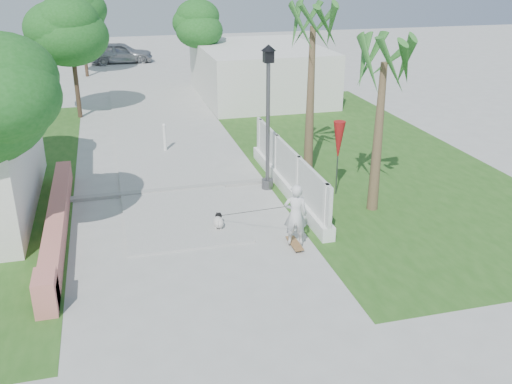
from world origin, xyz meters
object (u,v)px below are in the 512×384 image
object	(u,v)px
dog	(218,221)
parked_car	(120,53)
street_lamp	(268,113)
patio_umbrella	(339,142)
skateboarder	(257,212)
bollard	(165,137)

from	to	relation	value
dog	parked_car	size ratio (longest dim) A/B	0.14
street_lamp	patio_umbrella	bearing A→B (deg)	-27.76
patio_umbrella	skateboarder	bearing A→B (deg)	-144.21
street_lamp	parked_car	size ratio (longest dim) A/B	1.04
bollard	patio_umbrella	distance (m)	7.25
dog	parked_car	bearing A→B (deg)	106.26
skateboarder	dog	size ratio (longest dim) A/B	3.45
parked_car	dog	bearing A→B (deg)	-174.62
street_lamp	skateboarder	distance (m)	3.85
bollard	dog	bearing A→B (deg)	-84.77
patio_umbrella	dog	size ratio (longest dim) A/B	3.82
patio_umbrella	dog	world-z (taller)	patio_umbrella
bollard	parked_car	bearing A→B (deg)	92.23
skateboarder	parked_car	bearing A→B (deg)	-67.94
parked_car	street_lamp	bearing A→B (deg)	-169.59
street_lamp	skateboarder	xyz separation A→B (m)	(-1.20, -3.24, -1.70)
street_lamp	skateboarder	bearing A→B (deg)	-110.37
bollard	parked_car	size ratio (longest dim) A/B	0.26
dog	patio_umbrella	bearing A→B (deg)	33.76
street_lamp	bollard	size ratio (longest dim) A/B	4.07
patio_umbrella	skateboarder	size ratio (longest dim) A/B	1.11
street_lamp	patio_umbrella	distance (m)	2.27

